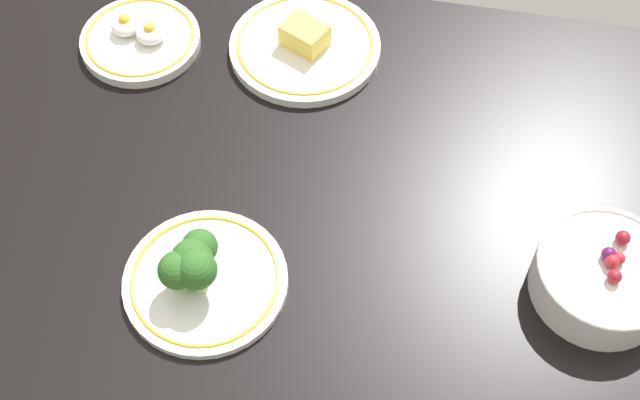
# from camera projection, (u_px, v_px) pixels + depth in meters

# --- Properties ---
(dining_table) EXTENTS (1.45, 0.83, 0.04)m
(dining_table) POSITION_uv_depth(u_px,v_px,m) (320.00, 217.00, 1.15)
(dining_table) COLOR black
(dining_table) RESTS_ON ground
(plate_broccoli) EXTENTS (0.20, 0.20, 0.08)m
(plate_broccoli) POSITION_uv_depth(u_px,v_px,m) (199.00, 273.00, 1.05)
(plate_broccoli) COLOR white
(plate_broccoli) RESTS_ON dining_table
(plate_cheese) EXTENTS (0.22, 0.22, 0.05)m
(plate_cheese) POSITION_uv_depth(u_px,v_px,m) (305.00, 45.00, 1.28)
(plate_cheese) COLOR white
(plate_cheese) RESTS_ON dining_table
(bowl_berries) EXTENTS (0.17, 0.17, 0.07)m
(bowl_berries) POSITION_uv_depth(u_px,v_px,m) (603.00, 276.00, 1.04)
(bowl_berries) COLOR white
(bowl_berries) RESTS_ON dining_table
(plate_eggs) EXTENTS (0.18, 0.18, 0.05)m
(plate_eggs) POSITION_uv_depth(u_px,v_px,m) (140.00, 38.00, 1.29)
(plate_eggs) COLOR white
(plate_eggs) RESTS_ON dining_table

